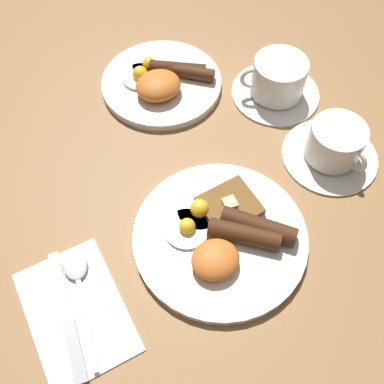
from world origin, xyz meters
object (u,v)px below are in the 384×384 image
(knife, at_px, (68,321))
(spoon, at_px, (77,275))
(teacup_near, at_px, (334,146))
(breakfast_plate_near, at_px, (222,235))
(teacup_far, at_px, (277,81))
(breakfast_plate_far, at_px, (162,81))

(knife, bearing_deg, spoon, -23.31)
(teacup_near, bearing_deg, breakfast_plate_near, -164.54)
(teacup_near, relative_size, teacup_far, 0.99)
(breakfast_plate_far, distance_m, knife, 0.46)
(teacup_near, distance_m, spoon, 0.46)
(breakfast_plate_near, xyz_separation_m, teacup_near, (0.24, 0.07, 0.02))
(teacup_near, xyz_separation_m, spoon, (-0.45, -0.04, -0.02))
(teacup_far, relative_size, knife, 0.85)
(knife, relative_size, spoon, 1.05)
(spoon, bearing_deg, breakfast_plate_far, -33.64)
(breakfast_plate_near, distance_m, breakfast_plate_far, 0.34)
(knife, distance_m, spoon, 0.07)
(spoon, bearing_deg, breakfast_plate_near, -91.46)
(breakfast_plate_near, distance_m, teacup_near, 0.25)
(teacup_far, relative_size, spoon, 0.90)
(breakfast_plate_near, height_order, teacup_near, teacup_near)
(teacup_far, bearing_deg, breakfast_plate_near, -133.89)
(spoon, bearing_deg, teacup_near, -79.32)
(breakfast_plate_far, bearing_deg, knife, -127.91)
(breakfast_plate_near, height_order, breakfast_plate_far, breakfast_plate_far)
(breakfast_plate_far, height_order, teacup_far, teacup_far)
(breakfast_plate_near, height_order, knife, breakfast_plate_near)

